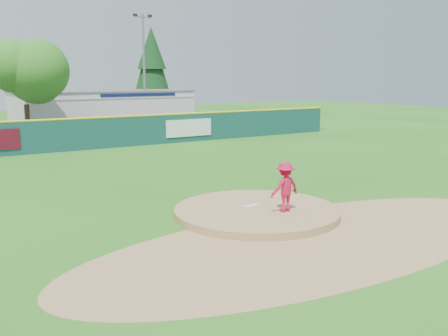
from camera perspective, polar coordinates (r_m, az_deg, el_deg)
ground at (r=16.75m, az=3.74°, el=-5.42°), size 120.00×120.00×0.00m
pitchers_mound at (r=16.75m, az=3.74°, el=-5.42°), size 5.50×5.50×0.50m
pitching_rubber at (r=16.92m, az=3.14°, el=-4.31°), size 0.60×0.15×0.04m
infield_dirt_arc at (r=14.57m, az=10.87°, el=-8.01°), size 15.40×15.40×0.01m
parking_lot at (r=41.31m, az=-19.25°, el=3.49°), size 44.00×16.00×0.02m
pitcher at (r=16.18m, az=6.98°, el=-2.17°), size 1.05×0.61×1.62m
van at (r=38.55m, az=-14.04°, el=4.21°), size 4.49×2.51×1.19m
pool_building_grp at (r=47.64m, az=-13.78°, el=6.61°), size 15.20×8.20×3.31m
fence_banners at (r=32.76m, az=-14.11°, el=3.84°), size 16.69×0.04×1.20m
outfield_fence at (r=32.57m, az=-15.53°, el=3.90°), size 40.00×0.14×2.07m
deciduous_tree at (r=38.67m, az=-21.84°, el=9.65°), size 5.60×5.60×7.36m
conifer_tree at (r=53.91m, az=-8.24°, el=11.33°), size 4.40×4.40×9.50m
light_pole_right at (r=45.89m, az=-9.12°, el=11.49°), size 1.75×0.25×10.00m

